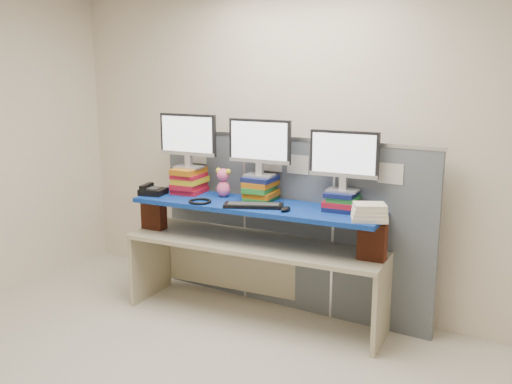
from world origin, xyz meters
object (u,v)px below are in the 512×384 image
Objects in this scene: monitor_center at (260,144)px; monitor_right at (344,157)px; desk_phone at (152,191)px; monitor_left at (188,138)px; blue_board at (256,206)px; keyboard at (254,205)px; desk at (256,256)px.

monitor_center reaches higher than monitor_right.
monitor_right is 1.74m from desk_phone.
monitor_left reaches higher than monitor_center.
keyboard is (0.04, -0.11, 0.03)m from blue_board.
blue_board is 0.84m from monitor_right.
monitor_left is (-0.73, 0.04, 0.96)m from desk.
monitor_right reaches higher than desk.
desk is 1.10m from desk_phone.
monitor_center reaches higher than keyboard.
keyboard is (0.08, -0.22, -0.47)m from monitor_center.
desk is 1.13m from monitor_right.
desk is at bearing -9.36° from monitor_left.
monitor_left is at bearing 170.64° from desk.
desk is at bearing 86.14° from keyboard.
monitor_center is 1.08m from desk_phone.
desk_phone is at bearing -144.01° from monitor_left.
monitor_left is 1.42m from monitor_right.
monitor_right is (1.41, 0.15, -0.08)m from monitor_left.
desk is 1.20m from monitor_left.
monitor_center is 2.19× the size of desk_phone.
desk_phone is (-0.94, -0.29, -0.45)m from monitor_center.
blue_board is at bearing 0.00° from desk.
monitor_center reaches higher than desk_phone.
monitor_center is (0.69, 0.07, -0.02)m from monitor_left.
keyboard is 1.99× the size of desk_phone.
monitor_center is 0.73m from monitor_right.
monitor_left is at bearing 27.82° from desk_phone.
monitor_left is 0.57m from desk_phone.
keyboard is (0.77, -0.15, -0.48)m from monitor_left.
desk_phone is at bearing 158.68° from keyboard.
blue_board is 8.40× the size of desk_phone.
desk is at bearing -3.91° from desk_phone.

